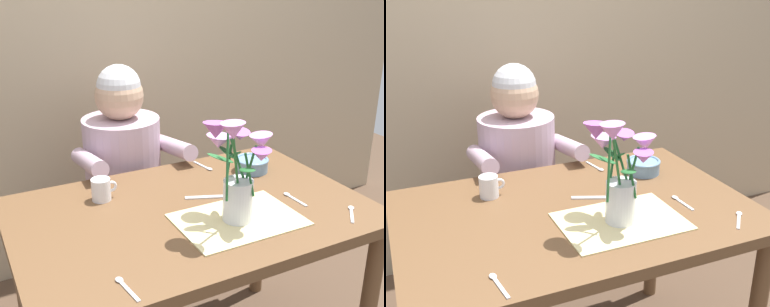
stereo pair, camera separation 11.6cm
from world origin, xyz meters
The scene contains 12 objects.
wood_panel_backdrop centered at (0.00, 1.05, 1.25)m, with size 4.00×0.10×2.50m, color tan.
dining_table centered at (0.00, 0.00, 0.64)m, with size 1.20×0.80×0.74m.
seated_person centered at (-0.03, 0.62, 0.56)m, with size 0.45×0.47×1.14m.
striped_placemat centered at (0.10, -0.14, 0.74)m, with size 0.40×0.28×0.01m, color beige.
flower_vase centered at (0.08, -0.15, 0.92)m, with size 0.28×0.27×0.37m.
ceramic_bowl centered at (0.37, 0.18, 0.77)m, with size 0.14×0.14×0.06m.
dinner_knife centered at (0.10, 0.04, 0.74)m, with size 0.19×0.02×0.01m, color silver.
ceramic_mug centered at (-0.25, 0.21, 0.78)m, with size 0.09×0.07×0.08m.
spoon_0 centered at (0.22, 0.29, 0.74)m, with size 0.04×0.12×0.01m.
spoon_1 centered at (0.47, -0.27, 0.74)m, with size 0.09×0.10×0.01m.
spoon_2 centered at (-0.35, -0.30, 0.74)m, with size 0.03×0.12×0.01m.
spoon_3 centered at (0.36, -0.09, 0.74)m, with size 0.02×0.12×0.01m.
Camera 2 is at (-0.57, -1.35, 1.50)m, focal length 44.95 mm.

